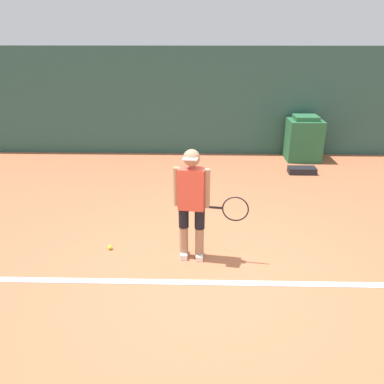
{
  "coord_description": "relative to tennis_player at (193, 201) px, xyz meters",
  "views": [
    {
      "loc": [
        -0.11,
        -4.14,
        2.91
      ],
      "look_at": [
        -0.23,
        0.57,
        0.91
      ],
      "focal_mm": 35.0,
      "sensor_mm": 36.0,
      "label": 1
    }
  ],
  "objects": [
    {
      "name": "back_wall",
      "position": [
        0.21,
        4.99,
        0.45
      ],
      "size": [
        24.0,
        0.1,
        2.64
      ],
      "color": "#2D564C",
      "rests_on": "ground_plane"
    },
    {
      "name": "ground_plane",
      "position": [
        0.21,
        -0.36,
        -0.87
      ],
      "size": [
        24.0,
        24.0,
        0.0
      ],
      "primitive_type": "plane",
      "color": "#B76642"
    },
    {
      "name": "court_baseline",
      "position": [
        0.21,
        -0.6,
        -0.86
      ],
      "size": [
        21.6,
        0.1,
        0.01
      ],
      "color": "white",
      "rests_on": "ground_plane"
    },
    {
      "name": "tennis_ball",
      "position": [
        -1.21,
        0.17,
        -0.84
      ],
      "size": [
        0.07,
        0.07,
        0.07
      ],
      "color": "#D1E533",
      "rests_on": "ground_plane"
    },
    {
      "name": "covered_chair",
      "position": [
        2.62,
        4.53,
        -0.35
      ],
      "size": [
        0.81,
        0.72,
        1.09
      ],
      "color": "#28663D",
      "rests_on": "ground_plane"
    },
    {
      "name": "tennis_player",
      "position": [
        0.0,
        0.0,
        0.0
      ],
      "size": [
        0.99,
        0.31,
        1.57
      ],
      "rotation": [
        0.0,
        0.0,
        -0.14
      ],
      "color": "#A37556",
      "rests_on": "ground_plane"
    },
    {
      "name": "equipment_bag",
      "position": [
        2.38,
        3.48,
        -0.8
      ],
      "size": [
        0.61,
        0.29,
        0.14
      ],
      "color": "black",
      "rests_on": "ground_plane"
    }
  ]
}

